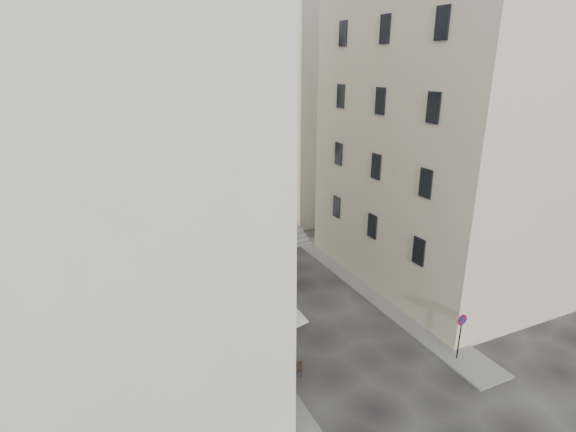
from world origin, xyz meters
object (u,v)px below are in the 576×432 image
no_parking_sign (461,328)px  bistro_table_b (268,339)px  pedestrian (263,310)px  bistro_table_a (288,371)px

no_parking_sign → bistro_table_b: size_ratio=1.87×
pedestrian → no_parking_sign: bearing=131.2°
no_parking_sign → pedestrian: size_ratio=1.54×
pedestrian → bistro_table_a: bearing=76.6°
no_parking_sign → bistro_table_b: (-7.50, 4.52, -1.24)m
bistro_table_b → pedestrian: pedestrian is taller
no_parking_sign → pedestrian: no_parking_sign is taller
no_parking_sign → bistro_table_a: no_parking_sign is taller
no_parking_sign → bistro_table_a: bearing=167.2°
bistro_table_b → pedestrian: bearing=73.9°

